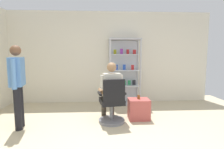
{
  "coord_description": "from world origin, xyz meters",
  "views": [
    {
      "loc": [
        -0.25,
        -2.37,
        1.47
      ],
      "look_at": [
        -0.02,
        1.6,
        1.0
      ],
      "focal_mm": 28.39,
      "sensor_mm": 36.0,
      "label": 1
    }
  ],
  "objects_px": {
    "seated_shopkeeper": "(111,89)",
    "tea_glass": "(139,97)",
    "display_cabinet_main": "(124,71)",
    "standing_customer": "(17,82)",
    "storage_crate": "(139,109)",
    "office_chair": "(112,105)"
  },
  "relations": [
    {
      "from": "display_cabinet_main",
      "to": "tea_glass",
      "type": "bearing_deg",
      "value": -82.6
    },
    {
      "from": "tea_glass",
      "to": "seated_shopkeeper",
      "type": "bearing_deg",
      "value": -174.87
    },
    {
      "from": "seated_shopkeeper",
      "to": "tea_glass",
      "type": "bearing_deg",
      "value": 5.13
    },
    {
      "from": "display_cabinet_main",
      "to": "seated_shopkeeper",
      "type": "xyz_separation_m",
      "value": [
        -0.47,
        -1.35,
        -0.25
      ]
    },
    {
      "from": "display_cabinet_main",
      "to": "tea_glass",
      "type": "relative_size",
      "value": 21.1
    },
    {
      "from": "storage_crate",
      "to": "seated_shopkeeper",
      "type": "bearing_deg",
      "value": -175.72
    },
    {
      "from": "seated_shopkeeper",
      "to": "storage_crate",
      "type": "height_order",
      "value": "seated_shopkeeper"
    },
    {
      "from": "office_chair",
      "to": "tea_glass",
      "type": "distance_m",
      "value": 0.65
    },
    {
      "from": "display_cabinet_main",
      "to": "standing_customer",
      "type": "relative_size",
      "value": 1.17
    },
    {
      "from": "standing_customer",
      "to": "office_chair",
      "type": "bearing_deg",
      "value": 4.78
    },
    {
      "from": "office_chair",
      "to": "tea_glass",
      "type": "relative_size",
      "value": 10.66
    },
    {
      "from": "office_chair",
      "to": "tea_glass",
      "type": "bearing_deg",
      "value": 19.77
    },
    {
      "from": "seated_shopkeeper",
      "to": "tea_glass",
      "type": "distance_m",
      "value": 0.67
    },
    {
      "from": "display_cabinet_main",
      "to": "storage_crate",
      "type": "height_order",
      "value": "display_cabinet_main"
    },
    {
      "from": "seated_shopkeeper",
      "to": "storage_crate",
      "type": "distance_m",
      "value": 0.8
    },
    {
      "from": "display_cabinet_main",
      "to": "standing_customer",
      "type": "bearing_deg",
      "value": -143.82
    },
    {
      "from": "standing_customer",
      "to": "tea_glass",
      "type": "bearing_deg",
      "value": 8.64
    },
    {
      "from": "display_cabinet_main",
      "to": "office_chair",
      "type": "bearing_deg",
      "value": -106.14
    },
    {
      "from": "seated_shopkeeper",
      "to": "standing_customer",
      "type": "xyz_separation_m",
      "value": [
        -1.81,
        -0.32,
        0.22
      ]
    },
    {
      "from": "display_cabinet_main",
      "to": "storage_crate",
      "type": "xyz_separation_m",
      "value": [
        0.17,
        -1.31,
        -0.73
      ]
    },
    {
      "from": "storage_crate",
      "to": "standing_customer",
      "type": "xyz_separation_m",
      "value": [
        -2.45,
        -0.36,
        0.7
      ]
    },
    {
      "from": "storage_crate",
      "to": "tea_glass",
      "type": "distance_m",
      "value": 0.27
    }
  ]
}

